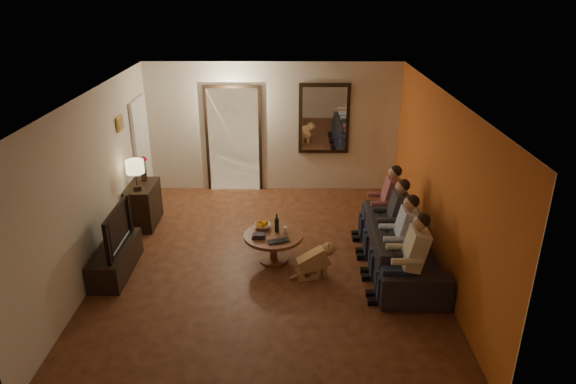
{
  "coord_description": "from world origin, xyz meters",
  "views": [
    {
      "loc": [
        0.33,
        -6.9,
        4.07
      ],
      "look_at": [
        0.3,
        0.3,
        1.05
      ],
      "focal_mm": 32.0,
      "sensor_mm": 36.0,
      "label": 1
    }
  ],
  "objects_px": {
    "person_c": "(392,222)",
    "bowl": "(262,226)",
    "table_lamp": "(136,175)",
    "person_b": "(400,240)",
    "person_a": "(409,262)",
    "coffee_table": "(274,248)",
    "dresser": "(144,205)",
    "wine_bottle": "(277,222)",
    "person_d": "(386,206)",
    "sofa": "(402,246)",
    "tv": "(111,228)",
    "tv_stand": "(116,259)",
    "laptop": "(280,243)",
    "dog": "(314,260)"
  },
  "relations": [
    {
      "from": "person_b",
      "to": "table_lamp",
      "type": "bearing_deg",
      "value": 159.98
    },
    {
      "from": "sofa",
      "to": "person_a",
      "type": "xyz_separation_m",
      "value": [
        -0.1,
        -0.9,
        0.25
      ]
    },
    {
      "from": "tv",
      "to": "person_b",
      "type": "distance_m",
      "value": 4.16
    },
    {
      "from": "person_a",
      "to": "wine_bottle",
      "type": "xyz_separation_m",
      "value": [
        -1.78,
        1.16,
        0.01
      ]
    },
    {
      "from": "person_c",
      "to": "tv",
      "type": "bearing_deg",
      "value": -173.36
    },
    {
      "from": "dresser",
      "to": "table_lamp",
      "type": "xyz_separation_m",
      "value": [
        0.0,
        -0.22,
        0.64
      ]
    },
    {
      "from": "person_c",
      "to": "coffee_table",
      "type": "distance_m",
      "value": 1.87
    },
    {
      "from": "person_a",
      "to": "coffee_table",
      "type": "xyz_separation_m",
      "value": [
        -1.83,
        1.06,
        -0.38
      ]
    },
    {
      "from": "sofa",
      "to": "bowl",
      "type": "distance_m",
      "value": 2.15
    },
    {
      "from": "dresser",
      "to": "tv_stand",
      "type": "relative_size",
      "value": 0.66
    },
    {
      "from": "sofa",
      "to": "dog",
      "type": "bearing_deg",
      "value": 104.26
    },
    {
      "from": "dog",
      "to": "bowl",
      "type": "height_order",
      "value": "dog"
    },
    {
      "from": "tv",
      "to": "laptop",
      "type": "bearing_deg",
      "value": -88.45
    },
    {
      "from": "person_c",
      "to": "wine_bottle",
      "type": "xyz_separation_m",
      "value": [
        -1.78,
        -0.04,
        0.01
      ]
    },
    {
      "from": "person_d",
      "to": "dog",
      "type": "bearing_deg",
      "value": -135.43
    },
    {
      "from": "table_lamp",
      "to": "laptop",
      "type": "height_order",
      "value": "table_lamp"
    },
    {
      "from": "dresser",
      "to": "dog",
      "type": "relative_size",
      "value": 1.5
    },
    {
      "from": "person_d",
      "to": "sofa",
      "type": "bearing_deg",
      "value": -83.66
    },
    {
      "from": "dog",
      "to": "bowl",
      "type": "bearing_deg",
      "value": 124.07
    },
    {
      "from": "table_lamp",
      "to": "person_b",
      "type": "distance_m",
      "value": 4.44
    },
    {
      "from": "table_lamp",
      "to": "coffee_table",
      "type": "xyz_separation_m",
      "value": [
        2.33,
        -1.05,
        -0.79
      ]
    },
    {
      "from": "person_c",
      "to": "bowl",
      "type": "bearing_deg",
      "value": 177.66
    },
    {
      "from": "table_lamp",
      "to": "dog",
      "type": "bearing_deg",
      "value": -27.6
    },
    {
      "from": "table_lamp",
      "to": "person_b",
      "type": "relative_size",
      "value": 0.45
    },
    {
      "from": "bowl",
      "to": "tv_stand",
      "type": "bearing_deg",
      "value": -165.24
    },
    {
      "from": "person_a",
      "to": "person_c",
      "type": "distance_m",
      "value": 1.2
    },
    {
      "from": "tv_stand",
      "to": "coffee_table",
      "type": "relative_size",
      "value": 1.4
    },
    {
      "from": "tv",
      "to": "person_a",
      "type": "xyz_separation_m",
      "value": [
        4.16,
        -0.72,
        -0.14
      ]
    },
    {
      "from": "dresser",
      "to": "tv_stand",
      "type": "height_order",
      "value": "dresser"
    },
    {
      "from": "coffee_table",
      "to": "person_a",
      "type": "bearing_deg",
      "value": -30.15
    },
    {
      "from": "sofa",
      "to": "person_b",
      "type": "height_order",
      "value": "person_b"
    },
    {
      "from": "person_a",
      "to": "dresser",
      "type": "bearing_deg",
      "value": 150.68
    },
    {
      "from": "bowl",
      "to": "laptop",
      "type": "distance_m",
      "value": 0.57
    },
    {
      "from": "dresser",
      "to": "bowl",
      "type": "bearing_deg",
      "value": -26.1
    },
    {
      "from": "bowl",
      "to": "dresser",
      "type": "bearing_deg",
      "value": 153.9
    },
    {
      "from": "person_d",
      "to": "bowl",
      "type": "bearing_deg",
      "value": -165.53
    },
    {
      "from": "person_a",
      "to": "wine_bottle",
      "type": "height_order",
      "value": "person_a"
    },
    {
      "from": "dresser",
      "to": "laptop",
      "type": "distance_m",
      "value": 2.88
    },
    {
      "from": "tv",
      "to": "sofa",
      "type": "height_order",
      "value": "tv"
    },
    {
      "from": "tv_stand",
      "to": "person_c",
      "type": "distance_m",
      "value": 4.2
    },
    {
      "from": "wine_bottle",
      "to": "tv",
      "type": "bearing_deg",
      "value": -169.38
    },
    {
      "from": "sofa",
      "to": "person_a",
      "type": "height_order",
      "value": "person_a"
    },
    {
      "from": "tv",
      "to": "wine_bottle",
      "type": "height_order",
      "value": "tv"
    },
    {
      "from": "table_lamp",
      "to": "person_b",
      "type": "xyz_separation_m",
      "value": [
        4.16,
        -1.51,
        -0.41
      ]
    },
    {
      "from": "dresser",
      "to": "person_b",
      "type": "relative_size",
      "value": 0.7
    },
    {
      "from": "dresser",
      "to": "bowl",
      "type": "relative_size",
      "value": 3.23
    },
    {
      "from": "tv_stand",
      "to": "person_b",
      "type": "bearing_deg",
      "value": -1.6
    },
    {
      "from": "laptop",
      "to": "person_b",
      "type": "bearing_deg",
      "value": -26.26
    },
    {
      "from": "tv",
      "to": "person_c",
      "type": "bearing_deg",
      "value": -83.36
    },
    {
      "from": "tv",
      "to": "sofa",
      "type": "bearing_deg",
      "value": -87.52
    }
  ]
}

